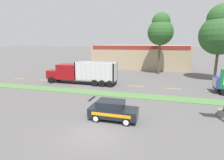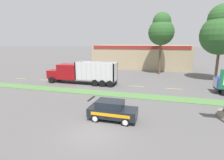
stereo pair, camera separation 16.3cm
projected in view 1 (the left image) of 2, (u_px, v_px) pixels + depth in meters
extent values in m
plane|color=#5B5959|center=(95.00, 132.00, 12.85)|extent=(600.00, 600.00, 0.00)
cube|color=#517F42|center=(123.00, 95.00, 22.08)|extent=(120.00, 2.16, 0.06)
cube|color=yellow|center=(20.00, 79.00, 32.32)|extent=(2.40, 0.14, 0.01)
cube|color=yellow|center=(45.00, 80.00, 30.89)|extent=(2.40, 0.14, 0.01)
cube|color=yellow|center=(72.00, 82.00, 29.47)|extent=(2.40, 0.14, 0.01)
cube|color=yellow|center=(102.00, 84.00, 28.05)|extent=(2.40, 0.14, 0.01)
cube|color=yellow|center=(136.00, 86.00, 26.63)|extent=(2.40, 0.14, 0.01)
cube|color=yellow|center=(173.00, 89.00, 25.20)|extent=(2.40, 0.14, 0.01)
cube|color=yellow|center=(215.00, 91.00, 23.78)|extent=(2.40, 0.14, 0.01)
cube|color=black|center=(81.00, 80.00, 28.33)|extent=(11.64, 1.32, 0.18)
cube|color=maroon|center=(55.00, 74.00, 29.44)|extent=(2.04, 1.97, 1.30)
cube|color=#B7B7BC|center=(49.00, 74.00, 29.72)|extent=(0.06, 1.69, 1.11)
cube|color=maroon|center=(69.00, 72.00, 28.63)|extent=(3.30, 2.41, 2.37)
cube|color=black|center=(60.00, 69.00, 28.98)|extent=(0.04, 2.05, 1.06)
cylinder|color=silver|center=(76.00, 69.00, 27.29)|extent=(0.14, 0.14, 1.29)
cube|color=silver|center=(96.00, 80.00, 27.60)|extent=(6.29, 2.41, 0.12)
cube|color=silver|center=(78.00, 70.00, 28.11)|extent=(0.16, 2.41, 2.79)
cube|color=silver|center=(115.00, 72.00, 26.50)|extent=(0.16, 2.41, 2.79)
cube|color=silver|center=(93.00, 72.00, 26.25)|extent=(6.29, 0.16, 2.79)
cube|color=silver|center=(99.00, 70.00, 28.37)|extent=(6.29, 0.16, 2.79)
cube|color=#BCBCC1|center=(77.00, 72.00, 26.88)|extent=(0.10, 0.04, 2.65)
cube|color=#BCBCC1|center=(81.00, 72.00, 26.67)|extent=(0.10, 0.04, 2.65)
cube|color=#BCBCC1|center=(86.00, 72.00, 26.46)|extent=(0.10, 0.04, 2.65)
cube|color=#BCBCC1|center=(91.00, 72.00, 26.26)|extent=(0.10, 0.04, 2.65)
cube|color=#BCBCC1|center=(96.00, 72.00, 26.05)|extent=(0.10, 0.04, 2.65)
cube|color=#BCBCC1|center=(101.00, 73.00, 25.84)|extent=(0.10, 0.04, 2.65)
cube|color=#BCBCC1|center=(106.00, 73.00, 25.64)|extent=(0.10, 0.04, 2.65)
cube|color=#BCBCC1|center=(111.00, 73.00, 25.43)|extent=(0.10, 0.04, 2.65)
cylinder|color=black|center=(51.00, 80.00, 28.50)|extent=(1.01, 0.30, 1.01)
cylinder|color=black|center=(59.00, 77.00, 30.73)|extent=(1.01, 0.30, 1.01)
cylinder|color=black|center=(110.00, 84.00, 25.86)|extent=(1.01, 0.30, 1.01)
cylinder|color=black|center=(114.00, 81.00, 28.09)|extent=(1.01, 0.30, 1.01)
cylinder|color=black|center=(102.00, 83.00, 26.17)|extent=(1.01, 0.30, 1.01)
cylinder|color=black|center=(107.00, 80.00, 28.40)|extent=(1.01, 0.30, 1.01)
cylinder|color=black|center=(95.00, 83.00, 26.49)|extent=(1.01, 0.30, 1.01)
cylinder|color=black|center=(100.00, 80.00, 28.72)|extent=(1.01, 0.30, 1.01)
cube|color=#23389E|center=(224.00, 83.00, 22.62)|extent=(2.10, 1.98, 1.35)
cube|color=#B7B7BC|center=(214.00, 82.00, 22.90)|extent=(0.06, 1.69, 1.15)
cylinder|color=black|center=(220.00, 87.00, 23.92)|extent=(1.12, 0.30, 1.12)
cube|color=black|center=(113.00, 112.00, 14.84)|extent=(4.10, 1.77, 0.76)
cube|color=black|center=(111.00, 104.00, 14.77)|extent=(2.26, 1.55, 0.58)
cube|color=black|center=(111.00, 101.00, 14.70)|extent=(2.26, 1.55, 0.04)
cube|color=black|center=(92.00, 99.00, 15.15)|extent=(0.20, 1.41, 0.03)
cube|color=orange|center=(110.00, 115.00, 13.99)|extent=(3.28, 0.02, 0.27)
cylinder|color=black|center=(107.00, 116.00, 14.08)|extent=(0.42, 0.01, 0.42)
cylinder|color=black|center=(126.00, 122.00, 13.79)|extent=(0.64, 0.20, 0.63)
cylinder|color=silver|center=(126.00, 123.00, 13.69)|extent=(0.44, 0.01, 0.44)
cylinder|color=black|center=(130.00, 114.00, 15.37)|extent=(0.64, 0.20, 0.63)
cylinder|color=silver|center=(130.00, 114.00, 15.47)|extent=(0.44, 0.01, 0.44)
cylinder|color=black|center=(96.00, 118.00, 14.47)|extent=(0.64, 0.20, 0.63)
cylinder|color=silver|center=(96.00, 119.00, 14.37)|extent=(0.44, 0.01, 0.44)
cylinder|color=black|center=(103.00, 111.00, 16.05)|extent=(0.64, 0.20, 0.63)
cylinder|color=silver|center=(103.00, 111.00, 16.15)|extent=(0.44, 0.01, 0.44)
cube|color=tan|center=(141.00, 56.00, 47.45)|extent=(24.15, 12.00, 5.88)
cube|color=maroon|center=(138.00, 47.00, 41.23)|extent=(22.95, 0.10, 0.80)
cylinder|color=brown|center=(159.00, 57.00, 36.36)|extent=(0.42, 0.42, 7.14)
sphere|color=#2D5B28|center=(160.00, 32.00, 35.32)|extent=(5.18, 5.18, 5.18)
sphere|color=#2D5B28|center=(161.00, 22.00, 34.89)|extent=(3.63, 3.63, 3.63)
cylinder|color=brown|center=(216.00, 63.00, 30.27)|extent=(0.45, 0.45, 5.95)
sphere|color=#2D5B28|center=(220.00, 35.00, 29.27)|extent=(6.63, 6.63, 6.63)
sphere|color=#2D5B28|center=(222.00, 18.00, 28.72)|extent=(4.64, 4.64, 4.64)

